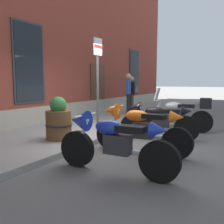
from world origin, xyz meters
TOP-DOWN VIEW (x-y plane):
  - ground_plane at (0.00, 0.00)m, footprint 140.00×140.00m
  - sidewalk at (0.00, 1.48)m, footprint 29.47×2.95m
  - motorcycle_blue_sport at (-2.08, -1.25)m, footprint 0.62×2.17m
  - motorcycle_orange_sport at (-0.77, -1.15)m, footprint 0.62×2.18m
  - motorcycle_black_sport at (0.61, -1.07)m, footprint 0.78×2.01m
  - motorcycle_silver_touring at (1.99, -1.34)m, footprint 0.69×2.12m
  - pedestrian_blue_top at (4.16, 1.49)m, footprint 0.55×0.34m
  - pedestrian_dark_jacket at (5.07, 1.79)m, footprint 0.43×0.60m
  - parking_sign at (0.04, 0.38)m, footprint 0.36×0.07m
  - barrel_planter at (-1.06, 0.80)m, footprint 0.64×0.64m

SIDE VIEW (x-z plane):
  - ground_plane at x=0.00m, z-range 0.00..0.00m
  - sidewalk at x=0.00m, z-range 0.00..0.12m
  - motorcycle_black_sport at x=0.61m, z-range 0.05..1.04m
  - motorcycle_silver_touring at x=1.99m, z-range -0.11..1.22m
  - motorcycle_blue_sport at x=-2.08m, z-range 0.05..1.07m
  - barrel_planter at x=-1.06m, z-range 0.04..1.08m
  - motorcycle_orange_sport at x=-0.77m, z-range 0.05..1.10m
  - pedestrian_dark_jacket at x=5.07m, z-range 0.22..1.87m
  - pedestrian_blue_top at x=4.16m, z-range 0.24..1.99m
  - parking_sign at x=0.04m, z-range 0.49..3.05m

